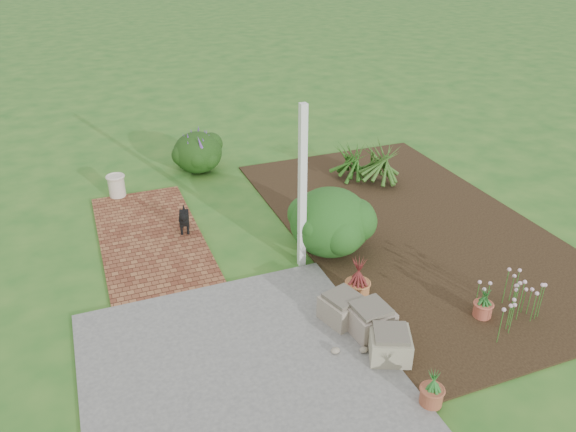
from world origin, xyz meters
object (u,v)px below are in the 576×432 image
object	(u,v)px
black_dog	(184,218)
evergreen_shrub	(330,220)
stone_trough_near	(390,345)
cream_ceramic_urn	(117,186)

from	to	relation	value
black_dog	evergreen_shrub	bearing A→B (deg)	-22.12
stone_trough_near	evergreen_shrub	world-z (taller)	evergreen_shrub
evergreen_shrub	stone_trough_near	bearing A→B (deg)	-98.61
cream_ceramic_urn	black_dog	bearing A→B (deg)	-64.20
evergreen_shrub	black_dog	bearing A→B (deg)	145.47
black_dog	cream_ceramic_urn	world-z (taller)	black_dog
black_dog	evergreen_shrub	distance (m)	2.43
stone_trough_near	black_dog	size ratio (longest dim) A/B	0.94
stone_trough_near	cream_ceramic_urn	world-z (taller)	cream_ceramic_urn
black_dog	evergreen_shrub	xyz separation A→B (m)	(1.99, -1.37, 0.26)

